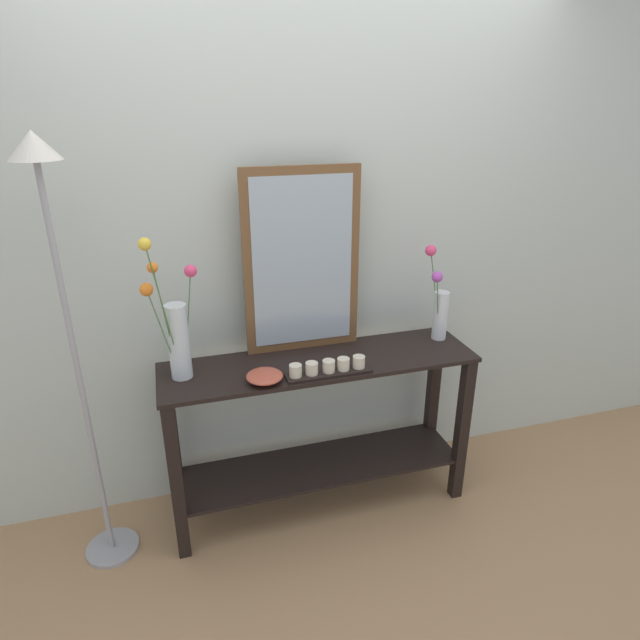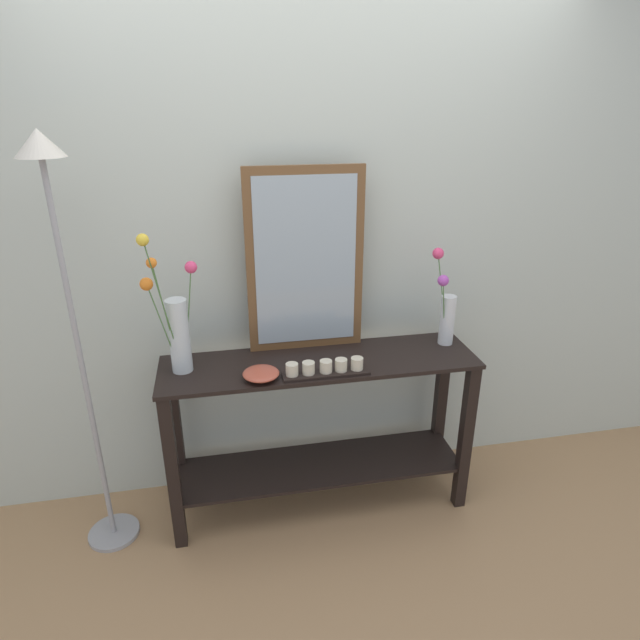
# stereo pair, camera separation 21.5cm
# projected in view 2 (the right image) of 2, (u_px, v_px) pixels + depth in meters

# --- Properties ---
(ground_plane) EXTENTS (7.00, 6.00, 0.02)m
(ground_plane) POSITION_uv_depth(u_px,v_px,m) (320.00, 502.00, 2.85)
(ground_plane) COLOR #A87F56
(wall_back) EXTENTS (6.40, 0.08, 2.70)m
(wall_back) POSITION_uv_depth(u_px,v_px,m) (307.00, 237.00, 2.61)
(wall_back) COLOR beige
(wall_back) RESTS_ON ground
(console_table) EXTENTS (1.49, 0.40, 0.83)m
(console_table) POSITION_uv_depth(u_px,v_px,m) (320.00, 418.00, 2.65)
(console_table) COLOR black
(console_table) RESTS_ON ground
(mirror_leaning) EXTENTS (0.55, 0.03, 0.88)m
(mirror_leaning) POSITION_uv_depth(u_px,v_px,m) (305.00, 262.00, 2.50)
(mirror_leaning) COLOR brown
(mirror_leaning) RESTS_ON console_table
(tall_vase_left) EXTENTS (0.23, 0.21, 0.67)m
(tall_vase_left) POSITION_uv_depth(u_px,v_px,m) (177.00, 327.00, 2.34)
(tall_vase_left) COLOR silver
(tall_vase_left) RESTS_ON console_table
(vase_right) EXTENTS (0.12, 0.14, 0.48)m
(vase_right) POSITION_uv_depth(u_px,v_px,m) (446.00, 310.00, 2.63)
(vase_right) COLOR silver
(vase_right) RESTS_ON console_table
(candle_tray) EXTENTS (0.39, 0.09, 0.07)m
(candle_tray) POSITION_uv_depth(u_px,v_px,m) (325.00, 369.00, 2.39)
(candle_tray) COLOR black
(candle_tray) RESTS_ON console_table
(decorative_bowl) EXTENTS (0.16, 0.16, 0.05)m
(decorative_bowl) POSITION_uv_depth(u_px,v_px,m) (261.00, 374.00, 2.35)
(decorative_bowl) COLOR #B24C38
(decorative_bowl) RESTS_ON console_table
(floor_lamp) EXTENTS (0.24, 0.24, 1.88)m
(floor_lamp) POSITION_uv_depth(u_px,v_px,m) (67.00, 291.00, 2.14)
(floor_lamp) COLOR #9E9EA3
(floor_lamp) RESTS_ON ground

